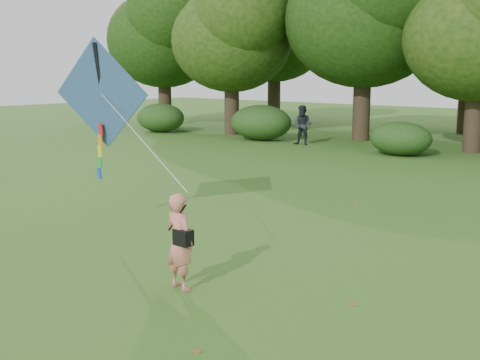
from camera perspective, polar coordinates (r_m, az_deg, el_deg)
The scene contains 6 objects.
ground at distance 10.22m, azimuth -6.14°, elevation -10.04°, with size 100.00×100.00×0.00m, color #265114.
man_kite_flyer at distance 9.91m, azimuth -5.76°, elevation -5.81°, with size 0.59×0.38×1.61m, color #DE7B68.
bystander_left at distance 29.01m, azimuth 5.98°, elevation 5.18°, with size 0.92×0.72×1.90m, color #20252B.
crossbody_bag at distance 9.78m, azimuth -5.41°, elevation -5.38°, with size 0.43×0.20×0.67m.
flying_kite at distance 14.01m, azimuth -13.01°, elevation 7.81°, with size 5.79×2.25×3.22m.
fallen_leaves at distance 11.22m, azimuth 2.87°, elevation -8.09°, with size 10.17×11.29×0.01m.
Camera 1 is at (6.92, -6.63, 3.56)m, focal length 45.00 mm.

